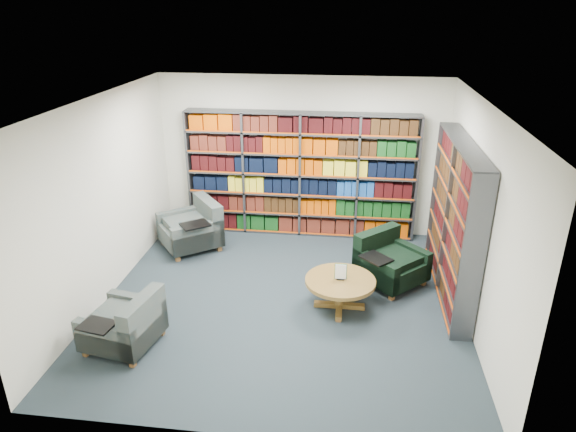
# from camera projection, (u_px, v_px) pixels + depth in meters

# --- Properties ---
(room_shell) EXTENTS (5.02, 5.02, 2.82)m
(room_shell) POSITION_uv_depth(u_px,v_px,m) (282.00, 209.00, 6.76)
(room_shell) COLOR black
(room_shell) RESTS_ON ground
(bookshelf_back) EXTENTS (4.00, 0.28, 2.20)m
(bookshelf_back) POSITION_uv_depth(u_px,v_px,m) (300.00, 175.00, 9.02)
(bookshelf_back) COLOR #47494F
(bookshelf_back) RESTS_ON ground
(bookshelf_right) EXTENTS (0.28, 2.50, 2.20)m
(bookshelf_right) POSITION_uv_depth(u_px,v_px,m) (454.00, 221.00, 7.15)
(bookshelf_right) COLOR #47494F
(bookshelf_right) RESTS_ON ground
(chair_teal_left) EXTENTS (1.26, 1.27, 0.82)m
(chair_teal_left) POSITION_uv_depth(u_px,v_px,m) (195.00, 229.00, 8.78)
(chair_teal_left) COLOR #052639
(chair_teal_left) RESTS_ON ground
(chair_green_right) EXTENTS (1.18, 1.18, 0.76)m
(chair_green_right) POSITION_uv_depth(u_px,v_px,m) (387.00, 263.00, 7.70)
(chair_green_right) COLOR black
(chair_green_right) RESTS_ON ground
(chair_teal_front) EXTENTS (0.92, 1.01, 0.72)m
(chair_teal_front) POSITION_uv_depth(u_px,v_px,m) (128.00, 326.00, 6.22)
(chair_teal_front) COLOR #052639
(chair_teal_front) RESTS_ON ground
(coffee_table) EXTENTS (0.96, 0.96, 0.67)m
(coffee_table) POSITION_uv_depth(u_px,v_px,m) (340.00, 285.00, 6.98)
(coffee_table) COLOR olive
(coffee_table) RESTS_ON ground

